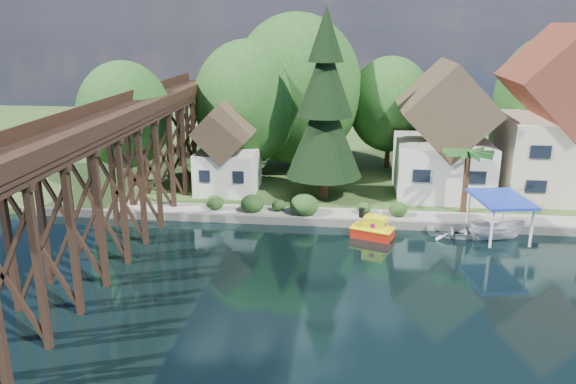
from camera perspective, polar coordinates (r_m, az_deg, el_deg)
name	(u,v)px	position (r m, az deg, el deg)	size (l,w,h in m)	color
ground	(358,274)	(34.24, 7.12, -8.25)	(140.00, 140.00, 0.00)	black
bank	(356,148)	(66.55, 6.90, 4.49)	(140.00, 52.00, 0.50)	#2F481C
seawall	(413,225)	(41.78, 12.55, -3.32)	(60.00, 0.40, 0.62)	slate
promenade	(438,217)	(43.19, 15.03, -2.51)	(50.00, 2.60, 0.06)	gray
trestle_bridge	(127,160)	(40.30, -16.06, 3.17)	(4.12, 44.18, 9.30)	black
house_left	(443,139)	(48.54, 15.51, 5.23)	(7.64, 8.64, 11.02)	white
house_center	(557,125)	(51.01, 25.62, 6.19)	(8.65, 9.18, 13.89)	beige
shed	(227,153)	(47.84, -6.17, 3.98)	(5.09, 5.40, 7.85)	white
bg_trees	(370,103)	(52.77, 8.32, 8.94)	(49.90, 13.30, 10.57)	#382314
shrubs	(297,204)	(42.56, 0.88, -1.20)	(15.76, 2.47, 1.70)	#1B3914
conifer	(325,109)	(45.10, 3.76, 8.40)	(6.16, 6.16, 15.18)	#382314
palm_tree	(468,155)	(43.85, 17.84, 3.62)	(3.79, 3.79, 5.15)	#382314
tugboat	(373,229)	(39.60, 8.63, -3.76)	(3.22, 2.46, 2.07)	red
boat_white_a	(457,230)	(41.33, 16.75, -3.71)	(2.91, 4.07, 0.84)	white
boat_canopy	(498,222)	(41.18, 20.57, -2.85)	(4.01, 5.21, 3.05)	silver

